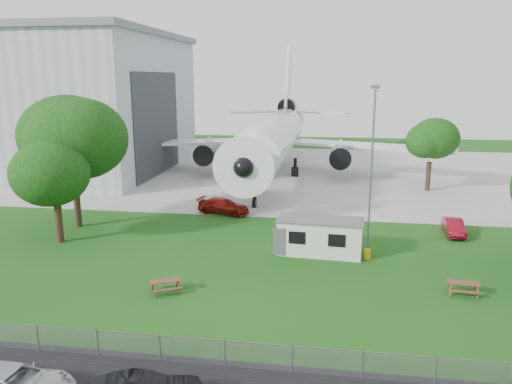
# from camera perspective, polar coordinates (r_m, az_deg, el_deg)

# --- Properties ---
(ground) EXTENTS (160.00, 160.00, 0.00)m
(ground) POSITION_cam_1_polar(r_m,az_deg,el_deg) (32.11, -1.72, -10.19)
(ground) COLOR #215F16
(concrete_apron) EXTENTS (120.00, 46.00, 0.03)m
(concrete_apron) POSITION_cam_1_polar(r_m,az_deg,el_deg) (68.42, 3.99, 2.32)
(concrete_apron) COLOR #B7B7B2
(concrete_apron) RESTS_ON ground
(hangar) EXTENTS (43.00, 31.00, 18.55)m
(hangar) POSITION_cam_1_polar(r_m,az_deg,el_deg) (78.21, -25.38, 9.39)
(hangar) COLOR #B2B7BC
(hangar) RESTS_ON ground
(airliner) EXTENTS (46.36, 47.73, 17.69)m
(airliner) POSITION_cam_1_polar(r_m,az_deg,el_deg) (65.72, 2.16, 6.54)
(airliner) COLOR white
(airliner) RESTS_ON ground
(site_cabin) EXTENTS (6.85, 3.17, 2.62)m
(site_cabin) POSITION_cam_1_polar(r_m,az_deg,el_deg) (36.79, 7.34, -5.05)
(site_cabin) COLOR silver
(site_cabin) RESTS_ON ground
(picnic_west) EXTENTS (2.29, 2.16, 0.76)m
(picnic_west) POSITION_cam_1_polar(r_m,az_deg,el_deg) (31.12, -10.24, -11.20)
(picnic_west) COLOR brown
(picnic_west) RESTS_ON ground
(picnic_east) EXTENTS (1.93, 1.66, 0.76)m
(picnic_east) POSITION_cam_1_polar(r_m,az_deg,el_deg) (32.78, 22.51, -10.74)
(picnic_east) COLOR brown
(picnic_east) RESTS_ON ground
(fence) EXTENTS (58.00, 0.04, 1.30)m
(fence) POSITION_cam_1_polar(r_m,az_deg,el_deg) (23.87, -6.05, -19.05)
(fence) COLOR gray
(fence) RESTS_ON ground
(lamp_mast) EXTENTS (0.16, 0.16, 12.00)m
(lamp_mast) POSITION_cam_1_polar(r_m,az_deg,el_deg) (35.96, 13.01, 2.01)
(lamp_mast) COLOR slate
(lamp_mast) RESTS_ON ground
(tree_west_big) EXTENTS (9.24, 9.24, 12.24)m
(tree_west_big) POSITION_cam_1_polar(r_m,az_deg,el_deg) (44.55, -20.30, 5.70)
(tree_west_big) COLOR #382619
(tree_west_big) RESTS_ON ground
(tree_west_small) EXTENTS (6.16, 6.16, 8.58)m
(tree_west_small) POSITION_cam_1_polar(r_m,az_deg,el_deg) (40.99, -22.05, 1.98)
(tree_west_small) COLOR #382619
(tree_west_small) RESTS_ON ground
(tree_far_apron) EXTENTS (5.49, 5.49, 8.42)m
(tree_far_apron) POSITION_cam_1_polar(r_m,az_deg,el_deg) (59.29, 19.35, 5.49)
(tree_far_apron) COLOR #382619
(tree_far_apron) RESTS_ON ground
(car_ne_sedan) EXTENTS (1.53, 3.98, 1.30)m
(car_ne_sedan) POSITION_cam_1_polar(r_m,az_deg,el_deg) (44.06, 21.65, -3.75)
(car_ne_sedan) COLOR maroon
(car_ne_sedan) RESTS_ON ground
(car_apron_van) EXTENTS (5.25, 2.93, 1.44)m
(car_apron_van) POSITION_cam_1_polar(r_m,az_deg,el_deg) (47.30, -3.72, -1.64)
(car_apron_van) COLOR maroon
(car_apron_van) RESTS_ON ground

